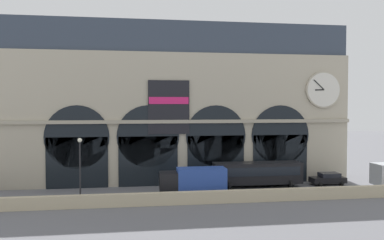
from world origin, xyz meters
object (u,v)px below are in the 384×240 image
(car_east, at_px, (328,179))
(street_lamp_quayside, at_px, (80,163))
(box_truck_center, at_px, (194,181))
(bus_mideast, at_px, (257,173))

(car_east, relative_size, street_lamp_quayside, 0.64)
(box_truck_center, distance_m, bus_mideast, 9.11)
(box_truck_center, xyz_separation_m, bus_mideast, (8.52, 3.24, 0.08))
(street_lamp_quayside, bearing_deg, bus_mideast, 16.53)
(street_lamp_quayside, bearing_deg, car_east, 11.63)
(bus_mideast, height_order, street_lamp_quayside, street_lamp_quayside)
(bus_mideast, height_order, car_east, bus_mideast)
(box_truck_center, relative_size, street_lamp_quayside, 1.09)
(bus_mideast, bearing_deg, box_truck_center, -159.20)
(car_east, xyz_separation_m, street_lamp_quayside, (-29.97, -6.17, 3.61))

